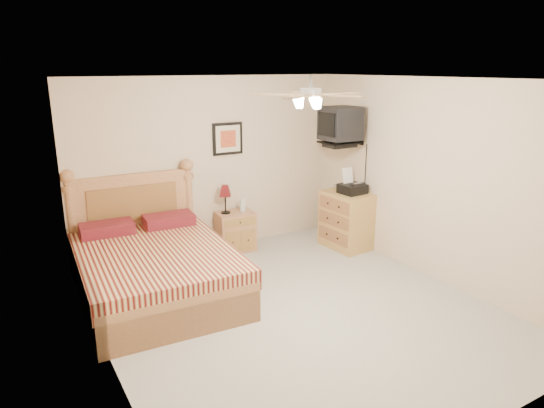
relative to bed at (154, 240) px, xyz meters
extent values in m
plane|color=#A39E93|center=(1.22, -1.12, -0.70)|extent=(4.50, 4.50, 0.00)
cube|color=white|center=(1.22, -1.12, 1.80)|extent=(4.00, 4.50, 0.04)
cube|color=beige|center=(1.22, 1.13, 0.55)|extent=(4.00, 0.04, 2.50)
cube|color=beige|center=(1.22, -3.37, 0.55)|extent=(4.00, 0.04, 2.50)
cube|color=beige|center=(-0.78, -1.12, 0.55)|extent=(0.04, 4.50, 2.50)
cube|color=beige|center=(3.22, -1.12, 0.55)|extent=(0.04, 4.50, 2.50)
cube|color=#A06642|center=(1.47, 0.88, -0.42)|extent=(0.57, 0.45, 0.57)
imported|color=silver|center=(1.58, 0.86, -0.01)|extent=(0.10, 0.10, 0.24)
cube|color=black|center=(1.49, 1.11, 0.92)|extent=(0.46, 0.04, 0.46)
cube|color=#B58A49|center=(2.95, 0.16, -0.28)|extent=(0.55, 0.75, 0.84)
imported|color=#B3A38D|center=(2.96, 0.40, 0.15)|extent=(0.22, 0.27, 0.02)
imported|color=gray|center=(2.97, 0.40, 0.17)|extent=(0.22, 0.29, 0.02)
camera|label=1|loc=(-1.48, -5.18, 1.92)|focal=32.00mm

